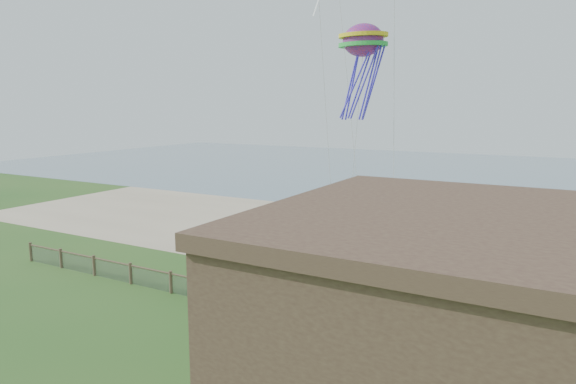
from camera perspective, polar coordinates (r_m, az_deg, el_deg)
name	(u,v)px	position (r m, az deg, el deg)	size (l,w,h in m)	color
ground	(184,369)	(21.27, -11.52, -18.74)	(160.00, 160.00, 0.00)	#29571E
sand_beach	(377,240)	(39.43, 9.84, -5.33)	(72.00, 20.00, 0.02)	tan
ocean	(476,174)	(81.62, 20.21, 1.87)	(160.00, 68.00, 0.02)	slate
chainlink_fence	(265,304)	(25.42, -2.53, -12.33)	(36.20, 0.20, 1.25)	#4A362A
octopus_kite	(362,68)	(30.65, 8.26, 13.48)	(2.93, 2.07, 6.03)	red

